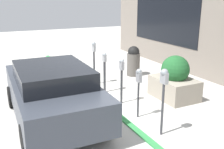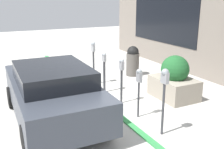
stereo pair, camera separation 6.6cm
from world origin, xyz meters
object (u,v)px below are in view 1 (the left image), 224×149
at_px(parking_meter_fourth, 105,68).
at_px(parking_meter_second, 139,82).
at_px(parking_meter_nearest, 164,86).
at_px(planter_box, 174,81).
at_px(parked_car_front, 52,91).
at_px(parking_meter_middle, 122,73).
at_px(trash_bin, 133,61).
at_px(parking_meter_farthest, 94,55).

bearing_deg(parking_meter_fourth, parking_meter_second, 179.56).
relative_size(parking_meter_nearest, parking_meter_fourth, 1.16).
distance_m(parking_meter_nearest, planter_box, 2.50).
relative_size(planter_box, parked_car_front, 0.33).
bearing_deg(parking_meter_middle, parking_meter_fourth, 2.57).
relative_size(parking_meter_middle, planter_box, 0.97).
bearing_deg(trash_bin, parking_meter_farthest, 100.96).
bearing_deg(parking_meter_second, parking_meter_fourth, -0.44).
bearing_deg(parking_meter_nearest, parking_meter_farthest, -0.46).
distance_m(parking_meter_nearest, parking_meter_second, 1.05).
relative_size(parking_meter_farthest, trash_bin, 1.30).
bearing_deg(parking_meter_middle, trash_bin, -37.35).
distance_m(parking_meter_nearest, trash_bin, 4.86).
bearing_deg(parking_meter_farthest, parked_car_front, 137.05).
relative_size(parking_meter_farthest, parked_car_front, 0.37).
height_order(parking_meter_nearest, parked_car_front, parking_meter_nearest).
height_order(parking_meter_fourth, parking_meter_farthest, parking_meter_farthest).
distance_m(parking_meter_middle, parked_car_front, 2.10).
bearing_deg(planter_box, trash_bin, -3.19).
bearing_deg(parking_meter_second, planter_box, -68.55).
bearing_deg(parking_meter_middle, parking_meter_farthest, 1.00).
distance_m(parking_meter_nearest, parking_meter_fourth, 3.17).
distance_m(planter_box, parked_car_front, 3.75).
bearing_deg(parking_meter_farthest, parking_meter_nearest, 179.54).
bearing_deg(parking_meter_middle, parking_meter_nearest, 178.10).
distance_m(parking_meter_nearest, parking_meter_middle, 2.08).
bearing_deg(parking_meter_fourth, planter_box, -130.27).
relative_size(parking_meter_middle, parking_meter_farthest, 0.87).
bearing_deg(planter_box, parking_meter_middle, 77.74).
distance_m(parking_meter_fourth, trash_bin, 2.28).
bearing_deg(trash_bin, parking_meter_fourth, 124.68).
height_order(parking_meter_nearest, planter_box, parking_meter_nearest).
relative_size(parking_meter_second, planter_box, 0.94).
bearing_deg(planter_box, parking_meter_farthest, 35.49).
distance_m(parking_meter_second, parking_meter_middle, 1.04).
xyz_separation_m(parking_meter_fourth, parking_meter_farthest, (0.93, -0.01, 0.25)).
relative_size(parking_meter_second, parking_meter_farthest, 0.84).
xyz_separation_m(parking_meter_farthest, planter_box, (-2.38, -1.70, -0.52)).
distance_m(parking_meter_second, parking_meter_fourth, 2.13).
bearing_deg(parking_meter_middle, parking_meter_second, 176.41).
distance_m(parking_meter_middle, parking_meter_farthest, 2.02).
height_order(parking_meter_middle, parking_meter_farthest, parking_meter_farthest).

